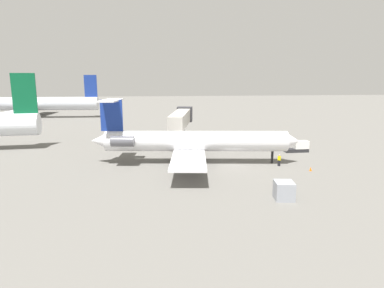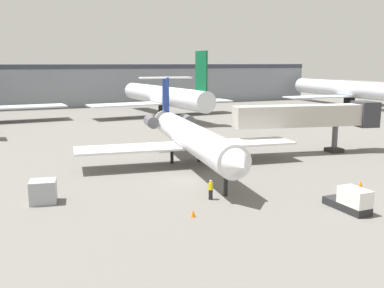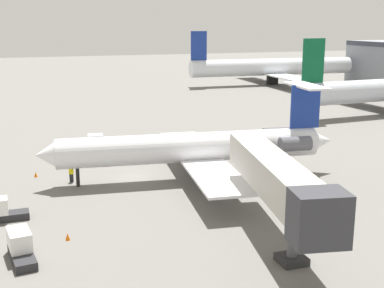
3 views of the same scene
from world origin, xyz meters
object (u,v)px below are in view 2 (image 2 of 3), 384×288
(cargo_container_uld, at_px, (43,192))
(parked_airliner_east_mid, at_px, (350,90))
(parked_airliner_centre, at_px, (163,96))
(regional_jet, at_px, (188,135))
(traffic_cone_mid, at_px, (193,213))
(jet_bridge, at_px, (315,116))
(traffic_cone_near, at_px, (361,184))
(ground_crew_marshaller, at_px, (211,190))
(baggage_tug_trailing, at_px, (351,201))

(cargo_container_uld, height_order, parked_airliner_east_mid, parked_airliner_east_mid)
(parked_airliner_centre, bearing_deg, regional_jet, -106.08)
(cargo_container_uld, xyz_separation_m, parked_airliner_east_mid, (80.61, 52.70, 3.46))
(traffic_cone_mid, xyz_separation_m, parked_airliner_east_mid, (70.72, 60.58, 4.13))
(jet_bridge, height_order, traffic_cone_near, jet_bridge)
(parked_airliner_centre, distance_m, parked_airliner_east_mid, 51.70)
(jet_bridge, relative_size, ground_crew_marshaller, 11.14)
(cargo_container_uld, bearing_deg, parked_airliner_centre, 61.10)
(jet_bridge, distance_m, traffic_cone_near, 16.09)
(jet_bridge, bearing_deg, traffic_cone_near, -112.47)
(ground_crew_marshaller, bearing_deg, traffic_cone_near, -7.91)
(ground_crew_marshaller, height_order, baggage_tug_trailing, baggage_tug_trailing)
(ground_crew_marshaller, distance_m, parked_airliner_east_mid, 88.75)
(cargo_container_uld, height_order, traffic_cone_near, cargo_container_uld)
(cargo_container_uld, distance_m, parked_airliner_centre, 59.93)
(ground_crew_marshaller, bearing_deg, traffic_cone_mid, -132.29)
(traffic_cone_near, bearing_deg, traffic_cone_mid, -175.67)
(regional_jet, bearing_deg, parked_airliner_centre, 73.92)
(cargo_container_uld, height_order, parked_airliner_centre, parked_airliner_centre)
(jet_bridge, relative_size, baggage_tug_trailing, 4.69)
(ground_crew_marshaller, xyz_separation_m, cargo_container_uld, (-12.91, 4.56, 0.09))
(regional_jet, relative_size, ground_crew_marshaller, 18.23)
(traffic_cone_near, bearing_deg, ground_crew_marshaller, 172.09)
(ground_crew_marshaller, distance_m, cargo_container_uld, 13.69)
(regional_jet, xyz_separation_m, parked_airliner_east_mid, (64.53, 44.85, 1.03))
(ground_crew_marshaller, distance_m, traffic_cone_near, 14.51)
(regional_jet, bearing_deg, parked_airliner_east_mid, 34.80)
(traffic_cone_mid, bearing_deg, cargo_container_uld, 141.49)
(regional_jet, bearing_deg, baggage_tug_trailing, -74.30)
(ground_crew_marshaller, xyz_separation_m, parked_airliner_east_mid, (67.71, 57.27, 3.55))
(baggage_tug_trailing, height_order, traffic_cone_near, baggage_tug_trailing)
(ground_crew_marshaller, distance_m, traffic_cone_mid, 4.51)
(cargo_container_uld, bearing_deg, traffic_cone_mid, -38.51)
(baggage_tug_trailing, height_order, cargo_container_uld, baggage_tug_trailing)
(ground_crew_marshaller, distance_m, parked_airliner_centre, 59.25)
(jet_bridge, bearing_deg, regional_jet, 179.60)
(jet_bridge, distance_m, parked_airliner_east_mid, 65.37)
(baggage_tug_trailing, xyz_separation_m, parked_airliner_centre, (7.40, 63.86, 3.43))
(traffic_cone_near, distance_m, traffic_cone_mid, 17.42)
(cargo_container_uld, relative_size, parked_airliner_centre, 0.06)
(traffic_cone_near, bearing_deg, regional_jet, 127.81)
(baggage_tug_trailing, bearing_deg, jet_bridge, 58.75)
(regional_jet, height_order, traffic_cone_mid, regional_jet)
(regional_jet, relative_size, traffic_cone_mid, 56.00)
(ground_crew_marshaller, xyz_separation_m, traffic_cone_near, (14.36, -2.00, -0.58))
(regional_jet, bearing_deg, traffic_cone_near, -52.19)
(jet_bridge, relative_size, traffic_cone_near, 34.23)
(regional_jet, xyz_separation_m, jet_bridge, (17.09, -0.12, 1.33))
(parked_airliner_centre, relative_size, parked_airliner_east_mid, 0.87)
(baggage_tug_trailing, bearing_deg, parked_airliner_east_mid, 47.36)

